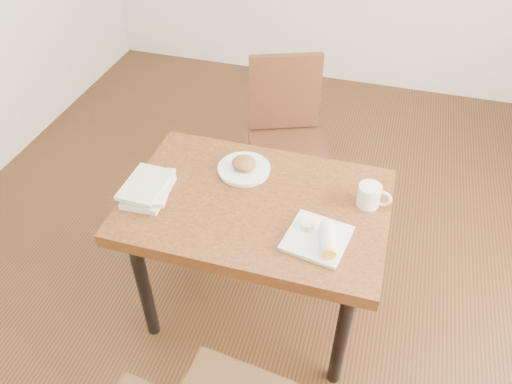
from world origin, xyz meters
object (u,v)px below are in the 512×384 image
(chair_far, at_px, (286,130))
(book_stack, at_px, (149,188))
(table, at_px, (256,217))
(plate_burrito, at_px, (320,238))
(coffee_mug, at_px, (370,195))
(plate_scone, at_px, (244,167))

(chair_far, bearing_deg, book_stack, -112.93)
(table, distance_m, plate_burrito, 0.36)
(chair_far, distance_m, coffee_mug, 0.92)
(plate_scone, xyz_separation_m, plate_burrito, (0.41, -0.33, 0.00))
(table, relative_size, book_stack, 4.17)
(plate_burrito, xyz_separation_m, book_stack, (-0.75, 0.07, 0.01))
(book_stack, bearing_deg, chair_far, 67.07)
(plate_burrito, distance_m, book_stack, 0.75)
(chair_far, distance_m, plate_scone, 0.69)
(chair_far, bearing_deg, plate_scone, -93.89)
(book_stack, bearing_deg, plate_burrito, -5.64)
(table, bearing_deg, coffee_mug, 13.87)
(chair_far, height_order, coffee_mug, chair_far)
(table, height_order, coffee_mug, coffee_mug)
(coffee_mug, bearing_deg, chair_far, 125.94)
(table, distance_m, book_stack, 0.47)
(chair_far, xyz_separation_m, coffee_mug, (0.52, -0.71, 0.25))
(plate_scone, height_order, book_stack, plate_scone)
(table, height_order, plate_burrito, plate_burrito)
(coffee_mug, bearing_deg, book_stack, -167.74)
(coffee_mug, bearing_deg, plate_burrito, -119.60)
(chair_far, xyz_separation_m, plate_scone, (-0.04, -0.65, 0.23))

